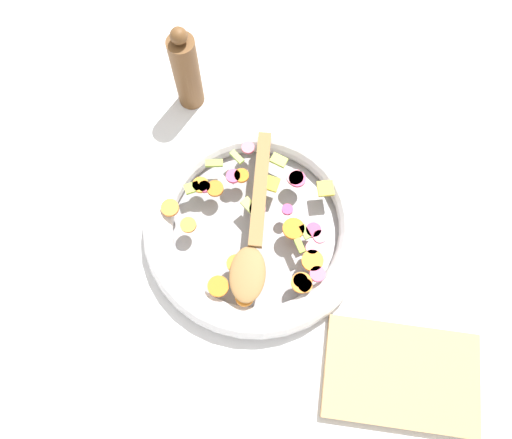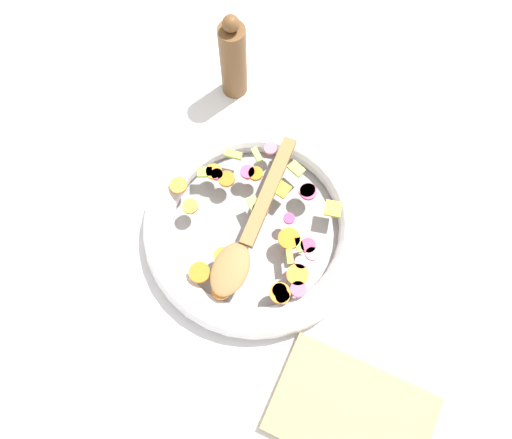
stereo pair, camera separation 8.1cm
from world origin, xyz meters
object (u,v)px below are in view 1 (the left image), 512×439
(wooden_spoon, at_px, (255,233))
(pepper_mill, at_px, (186,71))
(cutting_board, at_px, (401,375))
(skillet, at_px, (256,225))

(wooden_spoon, relative_size, pepper_mill, 1.55)
(wooden_spoon, height_order, cutting_board, wooden_spoon)
(skillet, bearing_deg, pepper_mill, 122.71)
(skillet, relative_size, wooden_spoon, 1.29)
(skillet, height_order, wooden_spoon, wooden_spoon)
(skillet, relative_size, pepper_mill, 2.00)
(cutting_board, bearing_deg, pepper_mill, 132.32)
(wooden_spoon, xyz_separation_m, cutting_board, (0.25, -0.18, -0.05))
(pepper_mill, distance_m, cutting_board, 0.61)
(cutting_board, bearing_deg, skillet, 140.76)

